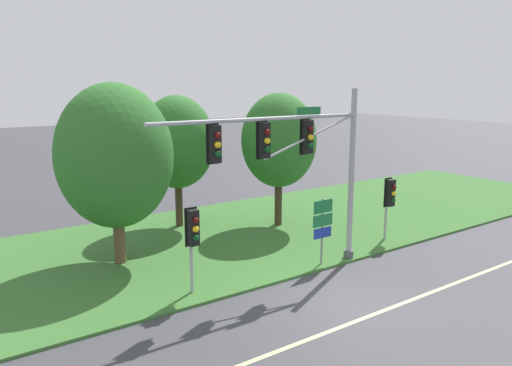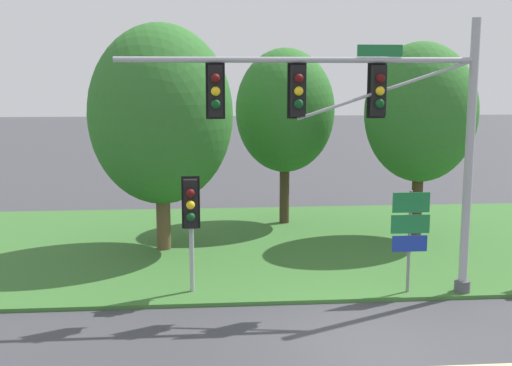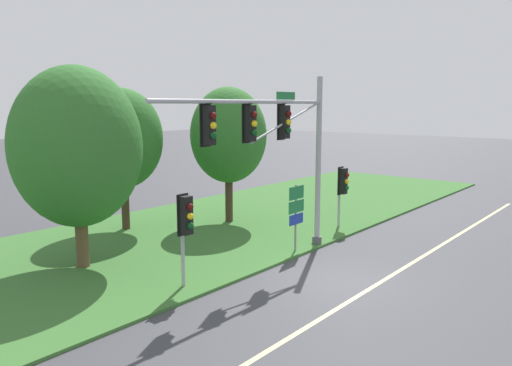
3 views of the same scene
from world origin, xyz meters
TOP-DOWN VIEW (x-y plane):
  - ground_plane at (0.00, 0.00)m, footprint 160.00×160.00m
  - grass_verge at (0.00, 8.25)m, footprint 48.00×11.50m
  - traffic_signal_mast at (0.25, 2.82)m, footprint 8.86×0.49m
  - pedestrian_signal_near_kerb at (-3.91, 3.28)m, footprint 0.46×0.55m
  - route_sign_post at (1.62, 2.92)m, footprint 1.00×0.08m
  - tree_nearest_road at (-4.88, 7.70)m, footprint 4.50×4.50m
  - tree_left_of_mast at (-0.55, 11.12)m, footprint 3.66×3.66m
  - tree_behind_signpost at (3.67, 8.41)m, footprint 3.73×3.73m

SIDE VIEW (x-z plane):
  - ground_plane at x=0.00m, z-range 0.00..0.00m
  - grass_verge at x=0.00m, z-range 0.00..0.10m
  - route_sign_post at x=1.62m, z-range 0.47..3.12m
  - pedestrian_signal_near_kerb at x=-3.91m, z-range 0.76..3.78m
  - tree_left_of_mast at x=-0.55m, z-range 1.06..7.58m
  - tree_behind_signpost at x=3.67m, z-range 1.07..7.70m
  - tree_nearest_road at x=-4.88m, z-range 0.84..7.96m
  - traffic_signal_mast at x=0.25m, z-range 1.20..8.07m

